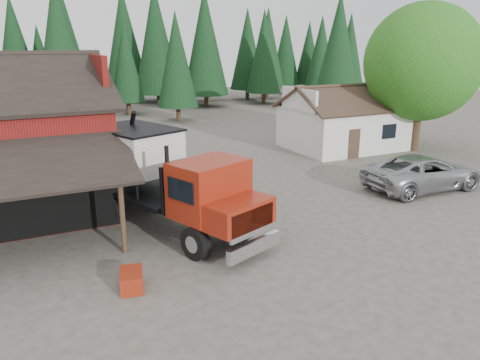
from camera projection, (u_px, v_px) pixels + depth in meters
name	position (u px, v px, depth m)	size (l,w,h in m)	color
ground	(283.00, 246.00, 18.04)	(120.00, 120.00, 0.00)	#4F493E
farmhouse	(344.00, 125.00, 34.22)	(8.60, 6.42, 4.65)	silver
deciduous_tree	(423.00, 67.00, 32.09)	(8.00, 8.00, 10.20)	#382619
conifer_backdrop	(96.00, 109.00, 54.24)	(76.00, 16.00, 16.00)	black
near_pine_b	(176.00, 60.00, 44.73)	(3.96, 3.96, 10.40)	#382619
near_pine_c	(338.00, 48.00, 47.71)	(4.84, 4.84, 12.40)	#382619
near_pine_d	(60.00, 43.00, 43.56)	(5.28, 5.28, 13.40)	#382619
feed_truck	(161.00, 177.00, 19.43)	(6.23, 10.64, 4.67)	black
silver_car	(423.00, 172.00, 24.75)	(3.03, 6.58, 1.83)	#A5A7AD
equip_box	(132.00, 280.00, 14.85)	(0.70, 1.10, 0.60)	maroon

